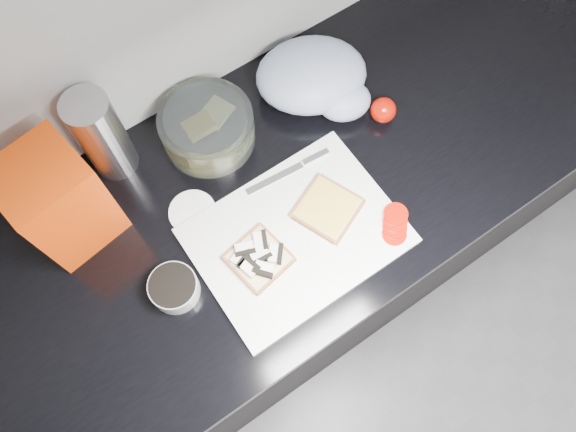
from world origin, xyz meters
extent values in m
cube|color=black|center=(0.00, 1.20, 0.43)|extent=(3.50, 0.60, 0.86)
cube|color=black|center=(0.00, 1.20, 0.88)|extent=(3.50, 0.64, 0.04)
cube|color=white|center=(-0.03, 1.09, 0.91)|extent=(0.40, 0.30, 0.01)
cube|color=beige|center=(-0.12, 1.09, 0.92)|extent=(0.12, 0.12, 0.01)
cube|color=white|center=(-0.15, 1.11, 0.93)|extent=(0.04, 0.03, 0.01)
cube|color=black|center=(-0.15, 1.11, 0.93)|extent=(0.04, 0.02, 0.02)
cube|color=white|center=(-0.14, 1.12, 0.94)|extent=(0.04, 0.03, 0.01)
cube|color=black|center=(-0.14, 1.12, 0.94)|extent=(0.04, 0.02, 0.02)
cube|color=white|center=(-0.11, 1.11, 0.93)|extent=(0.03, 0.04, 0.01)
cube|color=black|center=(-0.11, 1.11, 0.93)|extent=(0.02, 0.04, 0.02)
cube|color=white|center=(-0.15, 1.08, 0.94)|extent=(0.03, 0.04, 0.01)
cube|color=black|center=(-0.15, 1.08, 0.94)|extent=(0.02, 0.04, 0.02)
cube|color=white|center=(-0.12, 1.09, 0.93)|extent=(0.04, 0.02, 0.01)
cube|color=black|center=(-0.12, 1.09, 0.93)|extent=(0.04, 0.01, 0.02)
cube|color=white|center=(-0.10, 1.07, 0.93)|extent=(0.04, 0.04, 0.01)
cube|color=black|center=(-0.10, 1.07, 0.93)|extent=(0.03, 0.04, 0.02)
cube|color=white|center=(-0.13, 1.06, 0.94)|extent=(0.04, 0.04, 0.01)
cube|color=black|center=(-0.13, 1.06, 0.94)|extent=(0.03, 0.04, 0.02)
cube|color=beige|center=(0.05, 1.10, 0.92)|extent=(0.15, 0.15, 0.01)
cube|color=gold|center=(0.05, 1.10, 0.93)|extent=(0.13, 0.13, 0.00)
cylinder|color=#A70F03|center=(0.13, 0.98, 0.91)|extent=(0.06, 0.06, 0.01)
cylinder|color=#A70F03|center=(0.13, 0.99, 0.92)|extent=(0.06, 0.06, 0.01)
cylinder|color=#A70F03|center=(0.14, 1.00, 0.92)|extent=(0.07, 0.07, 0.01)
cylinder|color=#A70F03|center=(0.15, 1.01, 0.93)|extent=(0.07, 0.07, 0.01)
cube|color=silver|center=(0.00, 1.22, 0.91)|extent=(0.13, 0.03, 0.00)
cube|color=silver|center=(0.10, 1.21, 0.92)|extent=(0.06, 0.02, 0.01)
cylinder|color=#A5AAA9|center=(-0.29, 1.13, 0.92)|extent=(0.09, 0.09, 0.05)
cylinder|color=black|center=(-0.29, 1.13, 0.94)|extent=(0.09, 0.09, 0.01)
cylinder|color=white|center=(-0.18, 1.25, 0.90)|extent=(0.10, 0.10, 0.01)
cylinder|color=silver|center=(-0.06, 1.38, 0.94)|extent=(0.20, 0.20, 0.08)
cube|color=gold|center=(-0.08, 1.38, 0.93)|extent=(0.06, 0.05, 0.04)
cube|color=#FFFA98|center=(-0.03, 1.39, 0.92)|extent=(0.08, 0.08, 0.02)
cube|color=red|center=(-0.38, 1.36, 1.02)|extent=(0.17, 0.16, 0.24)
cylinder|color=#BBBCC0|center=(-0.25, 1.44, 1.01)|extent=(0.09, 0.09, 0.22)
ellipsoid|color=#94A2B6|center=(0.19, 1.36, 0.95)|extent=(0.30, 0.27, 0.11)
ellipsoid|color=#94A2B6|center=(0.22, 1.27, 0.94)|extent=(0.14, 0.13, 0.07)
sphere|color=#A70F03|center=(0.28, 1.21, 0.93)|extent=(0.06, 0.06, 0.06)
camera|label=1|loc=(-0.26, 0.78, 1.96)|focal=35.00mm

